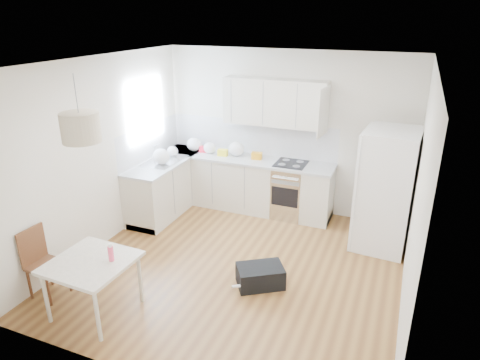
# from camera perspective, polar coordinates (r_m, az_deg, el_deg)

# --- Properties ---
(floor) EXTENTS (4.20, 4.20, 0.00)m
(floor) POSITION_cam_1_polar(r_m,az_deg,el_deg) (5.95, -0.29, -11.40)
(floor) COLOR brown
(floor) RESTS_ON ground
(ceiling) EXTENTS (4.20, 4.20, 0.00)m
(ceiling) POSITION_cam_1_polar(r_m,az_deg,el_deg) (5.03, -0.35, 15.40)
(ceiling) COLOR white
(ceiling) RESTS_ON wall_back
(wall_back) EXTENTS (4.20, 0.00, 4.20)m
(wall_back) POSITION_cam_1_polar(r_m,az_deg,el_deg) (7.23, 6.09, 6.30)
(wall_back) COLOR silver
(wall_back) RESTS_ON floor
(wall_left) EXTENTS (0.00, 4.20, 4.20)m
(wall_left) POSITION_cam_1_polar(r_m,az_deg,el_deg) (6.40, -18.00, 3.31)
(wall_left) COLOR silver
(wall_left) RESTS_ON floor
(wall_right) EXTENTS (0.00, 4.20, 4.20)m
(wall_right) POSITION_cam_1_polar(r_m,az_deg,el_deg) (4.99, 22.58, -2.43)
(wall_right) COLOR silver
(wall_right) RESTS_ON floor
(window_glassblock) EXTENTS (0.02, 1.00, 1.00)m
(window_glassblock) POSITION_cam_1_polar(r_m,az_deg,el_deg) (7.17, -12.47, 9.08)
(window_glassblock) COLOR #BFE0F9
(window_glassblock) RESTS_ON wall_left
(cabinets_back) EXTENTS (3.00, 0.60, 0.88)m
(cabinets_back) POSITION_cam_1_polar(r_m,az_deg,el_deg) (7.44, 0.72, -0.55)
(cabinets_back) COLOR beige
(cabinets_back) RESTS_ON floor
(cabinets_left) EXTENTS (0.60, 1.80, 0.88)m
(cabinets_left) POSITION_cam_1_polar(r_m,az_deg,el_deg) (7.45, -9.62, -0.84)
(cabinets_left) COLOR beige
(cabinets_left) RESTS_ON floor
(counter_back) EXTENTS (3.02, 0.64, 0.04)m
(counter_back) POSITION_cam_1_polar(r_m,az_deg,el_deg) (7.28, 0.74, 2.81)
(counter_back) COLOR #B4B6B9
(counter_back) RESTS_ON cabinets_back
(counter_left) EXTENTS (0.64, 1.82, 0.04)m
(counter_left) POSITION_cam_1_polar(r_m,az_deg,el_deg) (7.29, -9.84, 2.50)
(counter_left) COLOR #B4B6B9
(counter_left) RESTS_ON cabinets_left
(backsplash_back) EXTENTS (3.00, 0.01, 0.58)m
(backsplash_back) POSITION_cam_1_polar(r_m,az_deg,el_deg) (7.45, 1.58, 5.74)
(backsplash_back) COLOR white
(backsplash_back) RESTS_ON wall_back
(backsplash_left) EXTENTS (0.01, 1.80, 0.58)m
(backsplash_left) POSITION_cam_1_polar(r_m,az_deg,el_deg) (7.35, -11.96, 5.05)
(backsplash_left) COLOR white
(backsplash_left) RESTS_ON wall_left
(upper_cabinets) EXTENTS (1.70, 0.32, 0.75)m
(upper_cabinets) POSITION_cam_1_polar(r_m,az_deg,el_deg) (7.01, 4.68, 10.26)
(upper_cabinets) COLOR beige
(upper_cabinets) RESTS_ON wall_back
(range_oven) EXTENTS (0.50, 0.61, 0.88)m
(range_oven) POSITION_cam_1_polar(r_m,az_deg,el_deg) (7.21, 6.65, -1.45)
(range_oven) COLOR silver
(range_oven) RESTS_ON floor
(sink) EXTENTS (0.50, 0.80, 0.16)m
(sink) POSITION_cam_1_polar(r_m,az_deg,el_deg) (7.24, -10.06, 2.49)
(sink) COLOR silver
(sink) RESTS_ON counter_left
(refrigerator) EXTENTS (0.90, 0.93, 1.75)m
(refrigerator) POSITION_cam_1_polar(r_m,az_deg,el_deg) (6.43, 19.02, -1.25)
(refrigerator) COLOR white
(refrigerator) RESTS_ON floor
(dining_table) EXTENTS (0.89, 0.89, 0.67)m
(dining_table) POSITION_cam_1_polar(r_m,az_deg,el_deg) (5.11, -19.20, -10.85)
(dining_table) COLOR #BDB4A2
(dining_table) RESTS_ON floor
(dining_chair) EXTENTS (0.38, 0.38, 0.87)m
(dining_chair) POSITION_cam_1_polar(r_m,az_deg,el_deg) (5.68, -24.41, -10.17)
(dining_chair) COLOR #472A15
(dining_chair) RESTS_ON floor
(drink_bottle) EXTENTS (0.06, 0.06, 0.21)m
(drink_bottle) POSITION_cam_1_polar(r_m,az_deg,el_deg) (4.96, -16.85, -9.22)
(drink_bottle) COLOR #F64468
(drink_bottle) RESTS_ON dining_table
(gym_bag) EXTENTS (0.68, 0.63, 0.26)m
(gym_bag) POSITION_cam_1_polar(r_m,az_deg,el_deg) (5.53, 2.72, -12.66)
(gym_bag) COLOR black
(gym_bag) RESTS_ON floor
(pendant_lamp) EXTENTS (0.48, 0.48, 0.30)m
(pendant_lamp) POSITION_cam_1_polar(r_m,az_deg,el_deg) (4.50, -20.50, 6.58)
(pendant_lamp) COLOR beige
(pendant_lamp) RESTS_ON ceiling
(grocery_bag_a) EXTENTS (0.27, 0.23, 0.24)m
(grocery_bag_a) POSITION_cam_1_polar(r_m,az_deg,el_deg) (7.66, -6.15, 4.74)
(grocery_bag_a) COLOR white
(grocery_bag_a) RESTS_ON counter_back
(grocery_bag_b) EXTENTS (0.22, 0.19, 0.20)m
(grocery_bag_b) POSITION_cam_1_polar(r_m,az_deg,el_deg) (7.50, -4.07, 4.28)
(grocery_bag_b) COLOR white
(grocery_bag_b) RESTS_ON counter_back
(grocery_bag_c) EXTENTS (0.27, 0.23, 0.24)m
(grocery_bag_c) POSITION_cam_1_polar(r_m,az_deg,el_deg) (7.35, -0.46, 4.16)
(grocery_bag_c) COLOR white
(grocery_bag_c) RESTS_ON counter_back
(grocery_bag_d) EXTENTS (0.19, 0.16, 0.17)m
(grocery_bag_d) POSITION_cam_1_polar(r_m,az_deg,el_deg) (7.44, -8.99, 3.82)
(grocery_bag_d) COLOR white
(grocery_bag_d) RESTS_ON counter_back
(grocery_bag_e) EXTENTS (0.29, 0.24, 0.26)m
(grocery_bag_e) POSITION_cam_1_polar(r_m,az_deg,el_deg) (7.05, -10.46, 3.10)
(grocery_bag_e) COLOR white
(grocery_bag_e) RESTS_ON counter_left
(snack_orange) EXTENTS (0.19, 0.13, 0.12)m
(snack_orange) POSITION_cam_1_polar(r_m,az_deg,el_deg) (7.20, 2.25, 3.25)
(snack_orange) COLOR orange
(snack_orange) RESTS_ON counter_back
(snack_yellow) EXTENTS (0.18, 0.12, 0.11)m
(snack_yellow) POSITION_cam_1_polar(r_m,az_deg,el_deg) (7.37, -2.32, 3.67)
(snack_yellow) COLOR yellow
(snack_yellow) RESTS_ON counter_back
(snack_red) EXTENTS (0.16, 0.11, 0.10)m
(snack_red) POSITION_cam_1_polar(r_m,az_deg,el_deg) (7.60, -4.81, 4.12)
(snack_red) COLOR red
(snack_red) RESTS_ON counter_back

